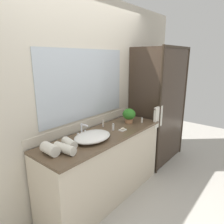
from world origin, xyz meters
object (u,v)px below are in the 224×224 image
(rolled_towel_far_edge, at_px, (69,143))
(potted_plant, at_px, (129,115))
(soap_dish, at_px, (123,129))
(sink_basin, at_px, (92,136))
(rolled_towel_middle, at_px, (65,149))
(amenity_bottle_lotion, at_px, (113,127))
(faucet, at_px, (82,132))
(rolled_towel_near_edge, at_px, (50,149))
(amenity_bottle_conditioner, at_px, (142,120))
(amenity_bottle_shampoo, at_px, (103,123))

(rolled_towel_far_edge, bearing_deg, potted_plant, -0.08)
(soap_dish, distance_m, rolled_towel_far_edge, 0.79)
(sink_basin, bearing_deg, rolled_towel_middle, -177.61)
(amenity_bottle_lotion, distance_m, rolled_towel_middle, 0.82)
(potted_plant, height_order, rolled_towel_far_edge, potted_plant)
(sink_basin, height_order, faucet, faucet)
(soap_dish, distance_m, rolled_towel_near_edge, 1.01)
(rolled_towel_far_edge, bearing_deg, sink_basin, -8.58)
(sink_basin, relative_size, soap_dish, 4.71)
(faucet, xyz_separation_m, soap_dish, (0.48, -0.25, -0.04))
(sink_basin, xyz_separation_m, potted_plant, (0.80, 0.04, 0.08))
(faucet, relative_size, amenity_bottle_lotion, 1.82)
(faucet, distance_m, amenity_bottle_lotion, 0.44)
(faucet, xyz_separation_m, amenity_bottle_conditioner, (0.93, -0.27, -0.02))
(potted_plant, bearing_deg, faucet, 170.63)
(sink_basin, relative_size, rolled_towel_middle, 1.91)
(rolled_towel_near_edge, bearing_deg, soap_dish, -8.35)
(soap_dish, bearing_deg, sink_basin, 170.79)
(amenity_bottle_shampoo, relative_size, rolled_towel_middle, 0.38)
(amenity_bottle_shampoo, bearing_deg, potted_plant, -26.28)
(faucet, relative_size, amenity_bottle_conditioner, 2.33)
(amenity_bottle_shampoo, relative_size, rolled_towel_near_edge, 0.47)
(soap_dish, distance_m, amenity_bottle_conditioner, 0.45)
(amenity_bottle_conditioner, distance_m, rolled_towel_near_edge, 1.46)
(soap_dish, bearing_deg, amenity_bottle_conditioner, -2.46)
(amenity_bottle_shampoo, xyz_separation_m, rolled_towel_far_edge, (-0.73, -0.18, 0.00))
(soap_dish, height_order, amenity_bottle_shampoo, amenity_bottle_shampoo)
(amenity_bottle_conditioner, relative_size, rolled_towel_far_edge, 0.38)
(sink_basin, relative_size, faucet, 2.77)
(faucet, height_order, potted_plant, potted_plant)
(rolled_towel_near_edge, relative_size, rolled_towel_middle, 0.81)
(rolled_towel_near_edge, distance_m, rolled_towel_middle, 0.14)
(rolled_towel_middle, bearing_deg, rolled_towel_near_edge, 142.01)
(amenity_bottle_shampoo, bearing_deg, rolled_towel_far_edge, -166.29)
(faucet, relative_size, rolled_towel_middle, 0.69)
(amenity_bottle_conditioner, bearing_deg, sink_basin, 174.02)
(sink_basin, relative_size, rolled_towel_far_edge, 2.49)
(faucet, relative_size, potted_plant, 0.80)
(amenity_bottle_conditioner, bearing_deg, rolled_towel_far_edge, 173.38)
(amenity_bottle_conditioner, distance_m, rolled_towel_far_edge, 1.24)
(potted_plant, bearing_deg, amenity_bottle_lotion, -177.06)
(rolled_towel_near_edge, distance_m, rolled_towel_far_edge, 0.22)
(sink_basin, xyz_separation_m, amenity_bottle_conditioner, (0.93, -0.10, -0.01))
(amenity_bottle_shampoo, height_order, rolled_towel_far_edge, rolled_towel_far_edge)
(rolled_towel_middle, bearing_deg, amenity_bottle_shampoo, 15.97)
(rolled_towel_far_edge, bearing_deg, amenity_bottle_shampoo, 13.71)
(soap_dish, height_order, amenity_bottle_conditioner, amenity_bottle_conditioner)
(amenity_bottle_lotion, bearing_deg, potted_plant, 2.94)
(amenity_bottle_shampoo, bearing_deg, faucet, -173.57)
(amenity_bottle_shampoo, bearing_deg, amenity_bottle_lotion, -96.89)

